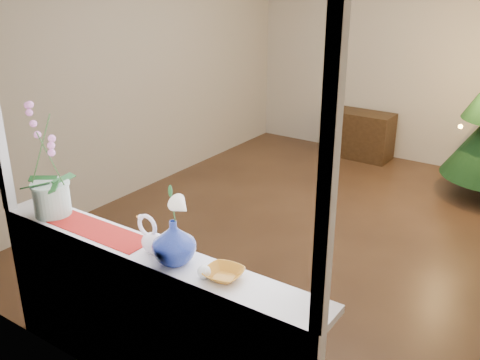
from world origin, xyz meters
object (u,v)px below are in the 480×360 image
at_px(side_table, 360,135).
at_px(orchid_pot, 46,162).
at_px(paperweight, 204,272).
at_px(swan, 155,236).
at_px(amber_dish, 224,275).
at_px(blue_vase, 174,239).

bearing_deg(side_table, orchid_pot, -91.11).
distance_m(paperweight, side_table, 4.84).
height_order(orchid_pot, swan, orchid_pot).
height_order(amber_dish, side_table, amber_dish).
bearing_deg(side_table, blue_vase, -78.96).
xyz_separation_m(orchid_pot, paperweight, (1.21, -0.05, -0.31)).
xyz_separation_m(blue_vase, side_table, (-0.86, 4.64, -0.75)).
xyz_separation_m(blue_vase, paperweight, (0.22, -0.03, -0.10)).
bearing_deg(blue_vase, amber_dish, 3.49).
xyz_separation_m(orchid_pot, amber_dish, (1.29, 0.01, -0.33)).
xyz_separation_m(swan, paperweight, (0.37, -0.05, -0.07)).
distance_m(swan, blue_vase, 0.15).
bearing_deg(amber_dish, swan, -179.73).
distance_m(orchid_pot, paperweight, 1.25).
bearing_deg(orchid_pot, side_table, 88.35).
bearing_deg(side_table, paperweight, -76.46).
distance_m(blue_vase, paperweight, 0.24).
bearing_deg(paperweight, swan, 172.33).
height_order(swan, side_table, swan).
bearing_deg(blue_vase, side_table, 100.50).
xyz_separation_m(orchid_pot, swan, (0.84, 0.00, -0.25)).
relative_size(orchid_pot, blue_vase, 2.55).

